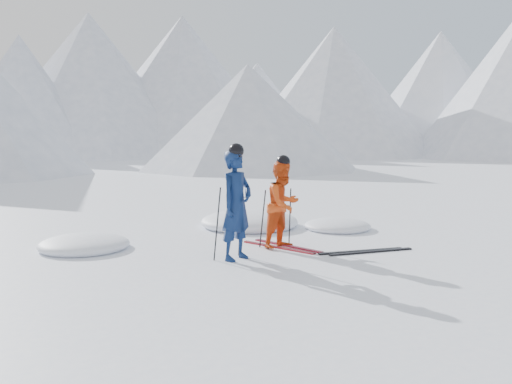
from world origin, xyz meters
TOP-DOWN VIEW (x-y plane):
  - ground at (0.00, 0.00)m, footprint 160.00×160.00m
  - mountain_range at (5.71, 35.31)m, footprint 106.15×62.94m
  - skier_blue at (-2.75, 0.14)m, footprint 0.79×0.64m
  - skier_red at (-1.46, 0.43)m, footprint 0.90×0.75m
  - pole_blue_left at (-3.05, 0.29)m, footprint 0.13×0.09m
  - pole_blue_right at (-2.50, 0.39)m, footprint 0.13×0.07m
  - pole_red_left at (-1.76, 0.68)m, footprint 0.11×0.09m
  - pole_red_right at (-1.16, 0.58)m, footprint 0.11×0.08m
  - ski_worn_left at (-1.58, 0.43)m, footprint 0.42×1.68m
  - ski_worn_right at (-1.34, 0.43)m, footprint 0.31×1.70m
  - ski_loose_a at (-0.57, -0.75)m, footprint 1.63×0.65m
  - ski_loose_b at (-0.47, -0.90)m, footprint 1.65×0.59m
  - snow_lumps at (-1.28, 2.44)m, footprint 6.98×3.40m

SIDE VIEW (x-z plane):
  - ground at x=0.00m, z-range 0.00..0.00m
  - snow_lumps at x=-1.28m, z-range -0.25..0.25m
  - ski_worn_left at x=-1.58m, z-range 0.00..0.03m
  - ski_worn_right at x=-1.34m, z-range 0.00..0.03m
  - ski_loose_a at x=-0.57m, z-range 0.00..0.03m
  - ski_loose_b at x=-0.47m, z-range 0.00..0.03m
  - pole_red_right at x=-1.16m, z-range 0.00..1.11m
  - pole_red_left at x=-1.76m, z-range 0.00..1.11m
  - pole_blue_left at x=-3.05m, z-range 0.00..1.26m
  - pole_blue_right at x=-2.50m, z-range 0.00..1.26m
  - skier_red at x=-1.46m, z-range 0.00..1.66m
  - skier_blue at x=-2.75m, z-range 0.00..1.90m
  - mountain_range at x=5.71m, z-range -1.04..14.49m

